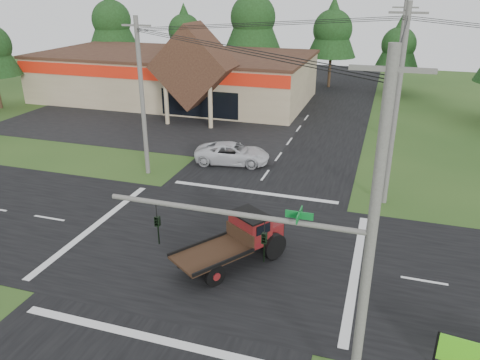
% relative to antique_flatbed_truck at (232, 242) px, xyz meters
% --- Properties ---
extents(ground, '(120.00, 120.00, 0.00)m').
position_rel_antique_flatbed_truck_xyz_m(ground, '(-1.35, 1.26, -1.17)').
color(ground, '#27491A').
rests_on(ground, ground).
extents(road_ns, '(12.00, 120.00, 0.02)m').
position_rel_antique_flatbed_truck_xyz_m(road_ns, '(-1.35, 1.26, -1.16)').
color(road_ns, black).
rests_on(road_ns, ground).
extents(road_ew, '(120.00, 12.00, 0.02)m').
position_rel_antique_flatbed_truck_xyz_m(road_ew, '(-1.35, 1.26, -1.16)').
color(road_ew, black).
rests_on(road_ew, ground).
extents(parking_apron, '(28.00, 14.00, 0.02)m').
position_rel_antique_flatbed_truck_xyz_m(parking_apron, '(-15.35, 20.26, -1.15)').
color(parking_apron, black).
rests_on(parking_apron, ground).
extents(cvs_building, '(30.40, 18.20, 9.19)m').
position_rel_antique_flatbed_truck_xyz_m(cvs_building, '(-17.06, 30.83, 1.61)').
color(cvs_building, tan).
rests_on(cvs_building, ground).
extents(traffic_signal_mast, '(8.12, 0.24, 7.00)m').
position_rel_antique_flatbed_truck_xyz_m(traffic_signal_mast, '(4.46, -6.24, 3.26)').
color(traffic_signal_mast, '#595651').
rests_on(traffic_signal_mast, ground).
extents(utility_pole_nr, '(2.00, 0.30, 11.00)m').
position_rel_antique_flatbed_truck_xyz_m(utility_pole_nr, '(6.15, -6.24, 4.47)').
color(utility_pole_nr, '#595651').
rests_on(utility_pole_nr, ground).
extents(utility_pole_nw, '(2.00, 0.30, 10.50)m').
position_rel_antique_flatbed_truck_xyz_m(utility_pole_nw, '(-9.35, 9.26, 4.22)').
color(utility_pole_nw, '#595651').
rests_on(utility_pole_nw, ground).
extents(utility_pole_ne, '(2.00, 0.30, 11.50)m').
position_rel_antique_flatbed_truck_xyz_m(utility_pole_ne, '(6.65, 9.26, 4.72)').
color(utility_pole_ne, '#595651').
rests_on(utility_pole_ne, ground).
extents(utility_pole_n, '(2.00, 0.30, 11.20)m').
position_rel_antique_flatbed_truck_xyz_m(utility_pole_n, '(6.65, 23.26, 4.57)').
color(utility_pole_n, '#595651').
rests_on(utility_pole_n, ground).
extents(tree_row_a, '(6.72, 6.72, 12.12)m').
position_rel_antique_flatbed_truck_xyz_m(tree_row_a, '(-31.35, 41.26, 6.88)').
color(tree_row_a, '#332316').
rests_on(tree_row_a, ground).
extents(tree_row_b, '(5.60, 5.60, 10.10)m').
position_rel_antique_flatbed_truck_xyz_m(tree_row_b, '(-21.35, 43.26, 5.54)').
color(tree_row_b, '#332316').
rests_on(tree_row_b, ground).
extents(tree_row_c, '(7.28, 7.28, 13.13)m').
position_rel_antique_flatbed_truck_xyz_m(tree_row_c, '(-11.35, 42.26, 7.55)').
color(tree_row_c, '#332316').
rests_on(tree_row_c, ground).
extents(tree_row_d, '(6.16, 6.16, 11.11)m').
position_rel_antique_flatbed_truck_xyz_m(tree_row_d, '(-1.35, 43.26, 6.21)').
color(tree_row_d, '#332316').
rests_on(tree_row_d, ground).
extents(tree_row_e, '(5.04, 5.04, 9.09)m').
position_rel_antique_flatbed_truck_xyz_m(tree_row_e, '(6.65, 41.26, 4.86)').
color(tree_row_e, '#332316').
rests_on(tree_row_e, ground).
extents(antique_flatbed_truck, '(4.89, 5.83, 2.34)m').
position_rel_antique_flatbed_truck_xyz_m(antique_flatbed_truck, '(0.00, 0.00, 0.00)').
color(antique_flatbed_truck, '#5B0D17').
rests_on(antique_flatbed_truck, ground).
extents(white_pickup, '(5.78, 3.34, 1.51)m').
position_rel_antique_flatbed_truck_xyz_m(white_pickup, '(-4.31, 12.92, -0.41)').
color(white_pickup, silver).
rests_on(white_pickup, ground).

